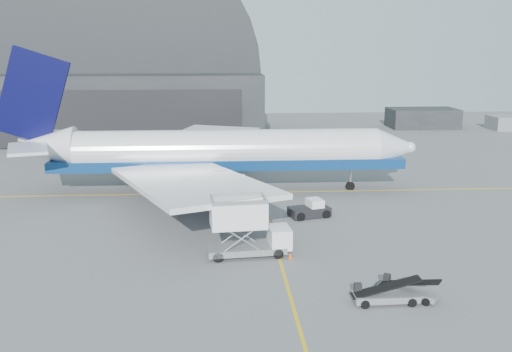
{
  "coord_description": "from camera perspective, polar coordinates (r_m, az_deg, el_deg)",
  "views": [
    {
      "loc": [
        -4.74,
        -45.06,
        17.02
      ],
      "look_at": [
        -1.23,
        9.17,
        4.5
      ],
      "focal_mm": 40.0,
      "sensor_mm": 36.0,
      "label": 1
    }
  ],
  "objects": [
    {
      "name": "pushback_tug",
      "position": [
        58.14,
        5.46,
        -3.39
      ],
      "size": [
        4.43,
        3.25,
        1.85
      ],
      "rotation": [
        0.0,
        0.0,
        0.27
      ],
      "color": "black",
      "rests_on": "ground"
    },
    {
      "name": "airliner",
      "position": [
        66.8,
        -4.5,
        2.39
      ],
      "size": [
        48.81,
        47.33,
        17.13
      ],
      "color": "white",
      "rests_on": "ground"
    },
    {
      "name": "traffic_cone",
      "position": [
        46.98,
        3.45,
        -7.97
      ],
      "size": [
        0.36,
        0.36,
        0.51
      ],
      "color": "#F34B07",
      "rests_on": "ground"
    },
    {
      "name": "belt_loader_a",
      "position": [
        40.19,
        12.76,
        -11.56
      ],
      "size": [
        4.68,
        1.71,
        1.78
      ],
      "rotation": [
        0.0,
        0.0,
        0.02
      ],
      "color": "gray",
      "rests_on": "ground"
    },
    {
      "name": "catering_truck",
      "position": [
        46.86,
        -1.05,
        -5.23
      ],
      "size": [
        7.07,
        3.21,
        4.71
      ],
      "rotation": [
        0.0,
        0.0,
        0.1
      ],
      "color": "gray",
      "rests_on": "ground"
    },
    {
      "name": "distant_bldg_b",
      "position": [
        129.0,
        23.99,
        4.28
      ],
      "size": [
        8.0,
        6.0,
        2.8
      ],
      "primitive_type": "cube",
      "color": "gray",
      "rests_on": "ground"
    },
    {
      "name": "ground",
      "position": [
        48.4,
        2.17,
        -7.62
      ],
      "size": [
        200.0,
        200.0,
        0.0
      ],
      "primitive_type": "plane",
      "color": "#565659",
      "rests_on": "ground"
    },
    {
      "name": "belt_loader_b",
      "position": [
        41.45,
        14.86,
        -10.96
      ],
      "size": [
        4.12,
        3.51,
        1.66
      ],
      "rotation": [
        0.0,
        0.0,
        -0.62
      ],
      "color": "gray",
      "rests_on": "ground"
    },
    {
      "name": "taxi_lines",
      "position": [
        60.36,
        0.95,
        -3.39
      ],
      "size": [
        80.0,
        42.12,
        0.02
      ],
      "color": "gold",
      "rests_on": "ground"
    },
    {
      "name": "hangar",
      "position": [
        111.6,
        -12.75,
        8.82
      ],
      "size": [
        50.0,
        28.3,
        28.0
      ],
      "color": "black",
      "rests_on": "ground"
    },
    {
      "name": "distant_bldg_a",
      "position": [
        125.77,
        16.25,
        4.68
      ],
      "size": [
        14.0,
        8.0,
        4.0
      ],
      "primitive_type": "cube",
      "color": "black",
      "rests_on": "ground"
    }
  ]
}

